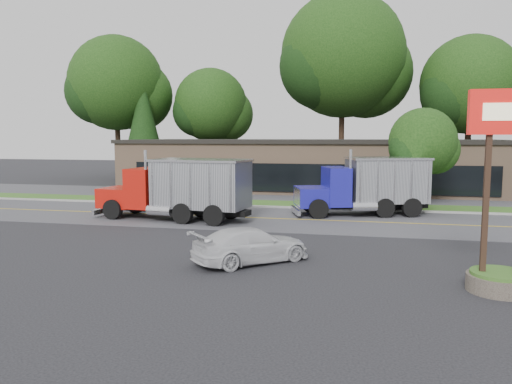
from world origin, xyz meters
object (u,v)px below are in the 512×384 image
dump_truck_blue (369,184)px  rally_car (251,245)px  dump_truck_red (181,187)px  bilo_sign (503,225)px

dump_truck_blue → rally_car: 13.04m
dump_truck_red → rally_car: 10.14m
dump_truck_blue → rally_car: dump_truck_blue is taller
bilo_sign → dump_truck_red: 17.07m
rally_car → dump_truck_blue: bearing=-61.8°
dump_truck_red → bilo_sign: bearing=151.4°
bilo_sign → rally_car: bilo_sign is taller
bilo_sign → dump_truck_red: size_ratio=0.67×
bilo_sign → dump_truck_blue: (-3.78, 14.06, -0.22)m
dump_truck_red → rally_car: size_ratio=2.01×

